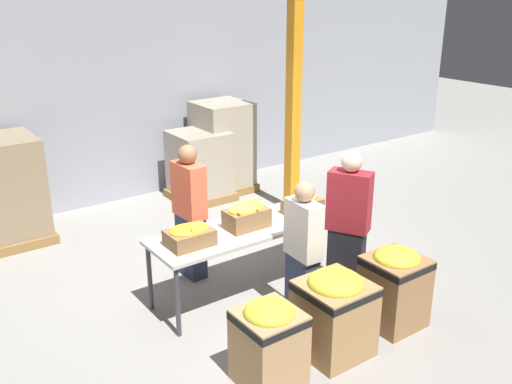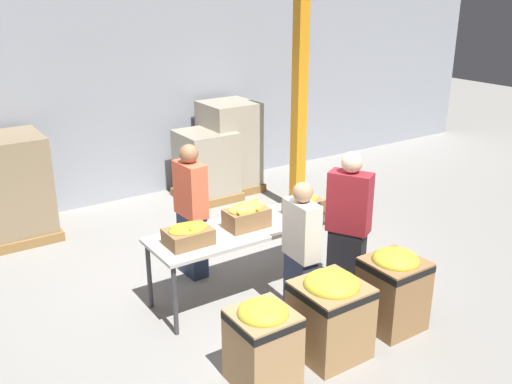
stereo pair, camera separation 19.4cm
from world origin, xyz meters
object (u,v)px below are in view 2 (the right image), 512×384
at_px(banana_box_2, 304,205).
at_px(donation_bin_1, 330,312).
at_px(pallet_stack_2, 229,147).
at_px(sorting_table, 248,231).
at_px(banana_box_0, 188,234).
at_px(support_pillar, 300,82).
at_px(volunteer_2, 191,212).
at_px(pallet_stack_1, 11,189).
at_px(volunteer_0, 348,227).
at_px(volunteer_1, 301,254).
at_px(donation_bin_0, 263,341).
at_px(donation_bin_2, 393,287).
at_px(banana_box_1, 247,215).
at_px(pallet_stack_0, 206,166).

xyz_separation_m(banana_box_2, donation_bin_1, (-0.73, -1.35, -0.48)).
distance_m(donation_bin_1, pallet_stack_2, 4.78).
xyz_separation_m(sorting_table, banana_box_0, (-0.76, -0.04, 0.17)).
distance_m(sorting_table, pallet_stack_2, 3.49).
relative_size(donation_bin_1, support_pillar, 0.21).
bearing_deg(sorting_table, volunteer_2, 114.01).
bearing_deg(pallet_stack_1, volunteer_0, -54.08).
height_order(banana_box_0, support_pillar, support_pillar).
distance_m(volunteer_1, donation_bin_0, 1.15).
bearing_deg(donation_bin_2, banana_box_2, 94.41).
xyz_separation_m(volunteer_1, volunteer_2, (-0.47, 1.50, 0.06)).
bearing_deg(support_pillar, pallet_stack_2, 105.41).
bearing_deg(banana_box_0, banana_box_1, 2.28).
height_order(banana_box_0, volunteer_1, volunteer_1).
height_order(banana_box_0, banana_box_2, banana_box_2).
xyz_separation_m(banana_box_1, pallet_stack_2, (1.65, 3.09, -0.22)).
relative_size(volunteer_0, pallet_stack_1, 1.17).
relative_size(sorting_table, donation_bin_0, 2.82).
height_order(donation_bin_0, donation_bin_2, donation_bin_2).
relative_size(volunteer_1, pallet_stack_0, 1.35).
height_order(volunteer_1, donation_bin_0, volunteer_1).
bearing_deg(banana_box_1, volunteer_1, -77.53).
xyz_separation_m(sorting_table, donation_bin_1, (0.01, -1.40, -0.30)).
bearing_deg(donation_bin_0, banana_box_2, 41.99).
bearing_deg(support_pillar, sorting_table, -139.74).
bearing_deg(pallet_stack_1, banana_box_2, -50.13).
bearing_deg(sorting_table, volunteer_1, -79.58).
relative_size(support_pillar, pallet_stack_2, 2.64).
xyz_separation_m(banana_box_0, donation_bin_1, (0.76, -1.36, -0.48)).
distance_m(volunteer_0, donation_bin_2, 0.82).
bearing_deg(pallet_stack_0, pallet_stack_2, 15.64).
xyz_separation_m(donation_bin_1, pallet_stack_2, (1.62, 4.48, 0.30)).
bearing_deg(banana_box_2, banana_box_0, 179.56).
height_order(donation_bin_1, pallet_stack_1, pallet_stack_1).
bearing_deg(donation_bin_2, donation_bin_0, 180.00).
bearing_deg(volunteer_0, sorting_table, 22.43).
relative_size(volunteer_0, donation_bin_2, 1.99).
xyz_separation_m(volunteer_2, donation_bin_2, (1.17, -2.13, -0.36)).
distance_m(banana_box_1, volunteer_1, 0.80).
bearing_deg(support_pillar, donation_bin_2, -110.60).
bearing_deg(banana_box_1, donation_bin_0, -117.87).
height_order(volunteer_1, pallet_stack_1, volunteer_1).
relative_size(support_pillar, pallet_stack_1, 2.76).
distance_m(sorting_table, banana_box_2, 0.76).
bearing_deg(donation_bin_1, sorting_table, 90.25).
height_order(volunteer_1, pallet_stack_2, volunteer_1).
bearing_deg(volunteer_0, volunteer_1, 67.91).
bearing_deg(donation_bin_1, support_pillar, 57.16).
bearing_deg(banana_box_1, donation_bin_1, -88.67).
relative_size(donation_bin_0, pallet_stack_1, 0.55).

